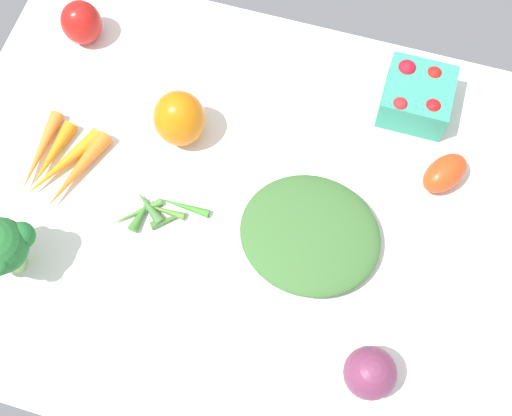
% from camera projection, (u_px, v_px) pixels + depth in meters
% --- Properties ---
extents(tablecloth, '(1.04, 0.76, 0.02)m').
position_uv_depth(tablecloth, '(256.00, 215.00, 1.05)').
color(tablecloth, white).
rests_on(tablecloth, ground).
extents(red_onion_near_basket, '(0.07, 0.07, 0.07)m').
position_uv_depth(red_onion_near_basket, '(370.00, 373.00, 0.91)').
color(red_onion_near_basket, '#763152').
rests_on(red_onion_near_basket, tablecloth).
extents(roma_tomato, '(0.09, 0.10, 0.05)m').
position_uv_depth(roma_tomato, '(445.00, 173.00, 1.04)').
color(roma_tomato, '#D54519').
rests_on(roma_tomato, tablecloth).
extents(okra_pile, '(0.15, 0.08, 0.02)m').
position_uv_depth(okra_pile, '(156.00, 211.00, 1.04)').
color(okra_pile, '#588537').
rests_on(okra_pile, tablecloth).
extents(bell_pepper_red, '(0.09, 0.09, 0.08)m').
position_uv_depth(bell_pepper_red, '(81.00, 22.00, 1.14)').
color(bell_pepper_red, red).
rests_on(bell_pepper_red, tablecloth).
extents(leafy_greens_clump, '(0.24, 0.22, 0.04)m').
position_uv_depth(leafy_greens_clump, '(310.00, 234.00, 1.01)').
color(leafy_greens_clump, '#3F6F34').
rests_on(leafy_greens_clump, tablecloth).
extents(carrot_bunch, '(0.12, 0.17, 0.03)m').
position_uv_depth(carrot_bunch, '(60.00, 162.00, 1.06)').
color(carrot_bunch, orange).
rests_on(carrot_bunch, tablecloth).
extents(bell_pepper_orange, '(0.11, 0.11, 0.10)m').
position_uv_depth(bell_pepper_orange, '(179.00, 118.00, 1.05)').
color(bell_pepper_orange, orange).
rests_on(bell_pepper_orange, tablecloth).
extents(berry_basket, '(0.11, 0.11, 0.08)m').
position_uv_depth(berry_basket, '(417.00, 96.00, 1.09)').
color(berry_basket, teal).
rests_on(berry_basket, tablecloth).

